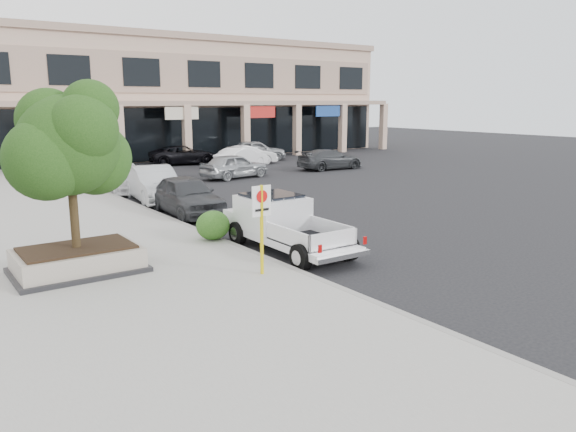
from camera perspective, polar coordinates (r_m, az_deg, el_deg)
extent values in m
plane|color=black|center=(15.48, 6.52, -5.38)|extent=(120.00, 120.00, 0.00)
cube|color=gray|center=(18.10, -20.10, -3.27)|extent=(8.00, 52.00, 0.15)
cube|color=gray|center=(19.45, -8.85, -1.67)|extent=(0.20, 52.00, 0.15)
cube|color=tan|center=(48.42, -13.92, 11.33)|extent=(40.00, 10.00, 9.00)
cube|color=gray|center=(48.65, -14.21, 16.93)|extent=(40.40, 10.40, 0.50)
cube|color=gray|center=(42.81, -10.83, 11.19)|extent=(40.00, 2.20, 0.35)
cube|color=tan|center=(53.77, 9.66, 8.95)|extent=(0.55, 0.55, 4.20)
cube|color=black|center=(43.84, -11.29, 8.17)|extent=(39.20, 0.08, 3.90)
cube|color=black|center=(15.60, -20.51, -5.13)|extent=(3.20, 2.20, 0.12)
cube|color=#A49589|center=(15.51, -20.59, -4.04)|extent=(3.00, 2.00, 0.50)
cube|color=black|center=(15.44, -20.67, -3.04)|extent=(2.70, 1.70, 0.06)
cylinder|color=black|center=(15.21, -20.97, 1.09)|extent=(0.22, 0.22, 2.20)
sphere|color=#193A0F|center=(15.03, -21.39, 6.72)|extent=(2.50, 2.50, 2.50)
sphere|color=#193A0F|center=(15.53, -19.05, 5.53)|extent=(1.90, 1.90, 1.90)
sphere|color=#193A0F|center=(15.41, -23.12, 8.93)|extent=(1.60, 1.60, 1.60)
cylinder|color=yellow|center=(14.20, -2.69, -1.45)|extent=(0.09, 0.09, 2.30)
cube|color=white|center=(14.05, -2.72, 1.53)|extent=(0.55, 0.03, 0.78)
cylinder|color=red|center=(14.00, -2.66, 2.00)|extent=(0.32, 0.02, 0.32)
ellipsoid|color=#1B4D16|center=(18.01, -7.63, -0.94)|extent=(1.10, 0.99, 0.93)
imported|color=#2E3033|center=(22.81, -10.24, 2.07)|extent=(2.08, 4.68, 1.56)
imported|color=#ADB1B5|center=(26.11, -13.50, 3.18)|extent=(2.32, 5.06, 1.61)
imported|color=silver|center=(29.77, -16.60, 3.88)|extent=(2.05, 5.03, 1.46)
imported|color=black|center=(37.98, -20.63, 5.23)|extent=(2.57, 5.37, 1.48)
imported|color=#989CA0|center=(33.28, -5.48, 5.09)|extent=(4.46, 2.34, 1.45)
imported|color=white|center=(38.48, -4.77, 5.94)|extent=(4.43, 2.83, 1.38)
imported|color=#2D2F32|center=(37.57, 4.28, 5.77)|extent=(4.70, 2.11, 1.34)
imported|color=black|center=(41.03, -10.52, 6.12)|extent=(5.19, 3.07, 1.36)
imported|color=#989B9F|center=(43.13, -3.26, 6.69)|extent=(4.88, 3.36, 1.54)
imported|color=silver|center=(40.63, -4.05, 6.22)|extent=(4.26, 2.27, 1.33)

